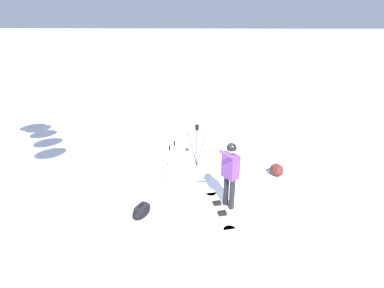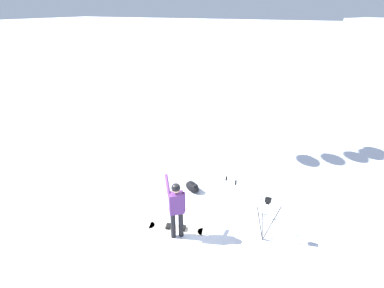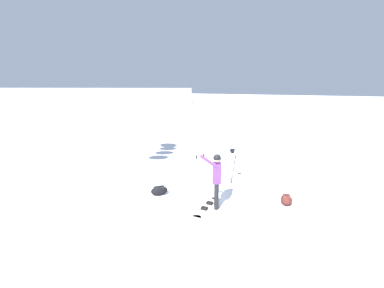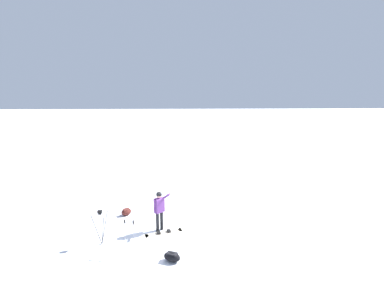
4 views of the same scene
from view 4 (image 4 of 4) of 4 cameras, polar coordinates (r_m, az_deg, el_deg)
The scene contains 7 objects.
ground_plane at distance 11.06m, azimuth -5.23°, elevation -20.58°, with size 300.00×300.00×0.00m, color white.
snowboarder at distance 11.10m, azimuth -7.50°, elevation -14.11°, with size 0.56×0.75×1.81m.
snowboard at distance 11.37m, azimuth -6.50°, elevation -19.54°, with size 0.71×1.82×0.10m.
gear_bag_large at distance 9.66m, azimuth -4.60°, elevation -24.37°, with size 0.55×0.70×0.33m.
camera_tripod at distance 10.70m, azimuth -20.24°, elevation -16.13°, with size 0.59×0.59×1.43m.
gear_bag_small at distance 13.13m, azimuth -14.84°, elevation -14.79°, with size 0.55×0.60×0.35m.
ski_poles at distance 9.95m, azimuth -14.17°, elevation -18.94°, with size 0.36×0.43×1.30m.
Camera 4 is at (-9.51, -0.22, 5.63)m, focal length 23.24 mm.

